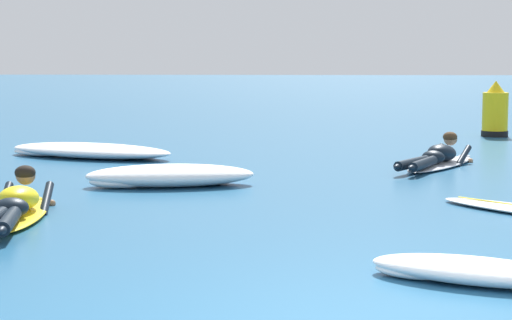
{
  "coord_description": "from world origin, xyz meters",
  "views": [
    {
      "loc": [
        -0.52,
        -5.04,
        1.66
      ],
      "look_at": [
        -1.18,
        6.33,
        0.34
      ],
      "focal_mm": 63.78,
      "sensor_mm": 36.0,
      "label": 1
    }
  ],
  "objects": [
    {
      "name": "whitewater_mid_right",
      "position": [
        -4.05,
        9.45,
        0.11
      ],
      "size": [
        3.1,
        1.97,
        0.23
      ],
      "color": "white",
      "rests_on": "ground"
    },
    {
      "name": "channel_marker_buoy",
      "position": [
        3.28,
        13.7,
        0.46
      ],
      "size": [
        0.54,
        0.54,
        1.14
      ],
      "color": "yellow",
      "rests_on": "ground"
    },
    {
      "name": "whitewater_mid_left",
      "position": [
        0.71,
        1.54,
        0.09
      ],
      "size": [
        1.65,
        1.1,
        0.18
      ],
      "color": "white",
      "rests_on": "ground"
    },
    {
      "name": "surfer_near",
      "position": [
        -3.46,
        3.85,
        0.14
      ],
      "size": [
        0.78,
        2.52,
        0.54
      ],
      "color": "yellow",
      "rests_on": "ground"
    },
    {
      "name": "whitewater_front",
      "position": [
        -2.26,
        6.3,
        0.13
      ],
      "size": [
        2.24,
        1.18,
        0.28
      ],
      "color": "white",
      "rests_on": "ground"
    },
    {
      "name": "surfer_far",
      "position": [
        1.4,
        8.47,
        0.14
      ],
      "size": [
        1.62,
        2.57,
        0.54
      ],
      "color": "silver",
      "rests_on": "ground"
    },
    {
      "name": "ground_plane",
      "position": [
        0.0,
        10.0,
        0.0
      ],
      "size": [
        120.0,
        120.0,
        0.0
      ],
      "primitive_type": "plane",
      "color": "#235B84"
    }
  ]
}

